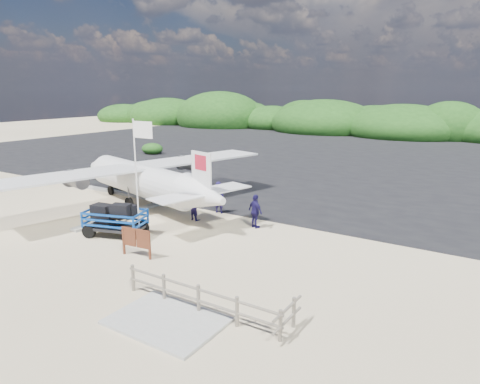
{
  "coord_description": "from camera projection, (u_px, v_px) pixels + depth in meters",
  "views": [
    {
      "loc": [
        13.98,
        -15.01,
        7.2
      ],
      "look_at": [
        2.24,
        3.44,
        1.88
      ],
      "focal_mm": 32.0,
      "sensor_mm": 36.0,
      "label": 1
    }
  ],
  "objects": [
    {
      "name": "ground",
      "position": [
        165.0,
        237.0,
        21.3
      ],
      "size": [
        160.0,
        160.0,
        0.0
      ],
      "primitive_type": "plane",
      "color": "beige"
    },
    {
      "name": "asphalt_apron",
      "position": [
        355.0,
        157.0,
        45.9
      ],
      "size": [
        90.0,
        50.0,
        0.04
      ],
      "primitive_type": null,
      "color": "#B2B2B2",
      "rests_on": "ground"
    },
    {
      "name": "lagoon",
      "position": [
        75.0,
        204.0,
        27.23
      ],
      "size": [
        9.0,
        7.0,
        0.4
      ],
      "primitive_type": null,
      "color": "#B2B2B2",
      "rests_on": "ground"
    },
    {
      "name": "walkway_pad",
      "position": [
        167.0,
        322.0,
        13.52
      ],
      "size": [
        3.5,
        2.5,
        0.1
      ],
      "primitive_type": null,
      "color": "#B2B2B2",
      "rests_on": "ground"
    },
    {
      "name": "vegetation_band",
      "position": [
        406.0,
        136.0,
        66.39
      ],
      "size": [
        124.0,
        8.0,
        4.4
      ],
      "primitive_type": null,
      "color": "#B2B2B2",
      "rests_on": "ground"
    },
    {
      "name": "fence",
      "position": [
        199.0,
        313.0,
        14.07
      ],
      "size": [
        6.4,
        2.0,
        1.1
      ],
      "primitive_type": null,
      "color": "#B2B2B2",
      "rests_on": "ground"
    },
    {
      "name": "baggage_cart",
      "position": [
        117.0,
        236.0,
        21.44
      ],
      "size": [
        3.54,
        2.64,
        1.57
      ],
      "primitive_type": null,
      "rotation": [
        0.0,
        0.0,
        0.3
      ],
      "color": "#0B43AA",
      "rests_on": "ground"
    },
    {
      "name": "flagpole",
      "position": [
        140.0,
        238.0,
        21.16
      ],
      "size": [
        1.18,
        0.51,
        5.84
      ],
      "primitive_type": null,
      "rotation": [
        0.0,
        0.0,
        0.02
      ],
      "color": "white",
      "rests_on": "ground"
    },
    {
      "name": "signboard",
      "position": [
        137.0,
        257.0,
        18.78
      ],
      "size": [
        1.61,
        0.33,
        1.32
      ],
      "primitive_type": null,
      "rotation": [
        0.0,
        0.0,
        0.11
      ],
      "color": "brown",
      "rests_on": "ground"
    },
    {
      "name": "crew_a",
      "position": [
        219.0,
        197.0,
        25.17
      ],
      "size": [
        0.72,
        0.49,
        1.91
      ],
      "primitive_type": "imported",
      "rotation": [
        0.0,
        0.0,
        3.19
      ],
      "color": "#171243",
      "rests_on": "ground"
    },
    {
      "name": "crew_b",
      "position": [
        195.0,
        206.0,
        23.87
      ],
      "size": [
        0.88,
        0.74,
        1.61
      ],
      "primitive_type": "imported",
      "rotation": [
        0.0,
        0.0,
        2.96
      ],
      "color": "#171243",
      "rests_on": "ground"
    },
    {
      "name": "crew_c",
      "position": [
        255.0,
        211.0,
        22.46
      ],
      "size": [
        1.15,
        0.82,
        1.82
      ],
      "primitive_type": "imported",
      "rotation": [
        0.0,
        0.0,
        2.75
      ],
      "color": "#171243",
      "rests_on": "ground"
    },
    {
      "name": "aircraft_large",
      "position": [
        447.0,
        185.0,
        32.57
      ],
      "size": [
        21.41,
        21.41,
        5.24
      ],
      "primitive_type": null,
      "rotation": [
        0.0,
        0.0,
        2.88
      ],
      "color": "#B2B2B2",
      "rests_on": "ground"
    }
  ]
}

